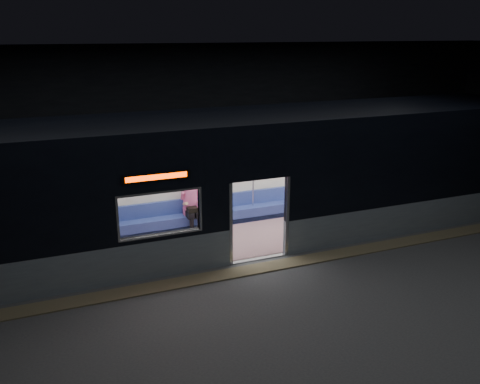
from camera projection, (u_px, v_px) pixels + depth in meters
station_floor at (277, 278)px, 11.58m from camera, size 24.00×14.00×0.01m
station_envelope at (281, 117)px, 10.46m from camera, size 24.00×14.00×5.00m
tactile_strip at (267, 267)px, 12.06m from camera, size 22.80×0.50×0.03m
metro_car at (236, 172)px, 13.26m from camera, size 18.00×3.04×3.35m
passenger at (191, 202)px, 14.12m from camera, size 0.46×0.75×1.42m
handbag at (192, 210)px, 13.94m from camera, size 0.33×0.30×0.14m
transit_map at (314, 162)px, 15.62m from camera, size 1.10×0.03×0.72m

